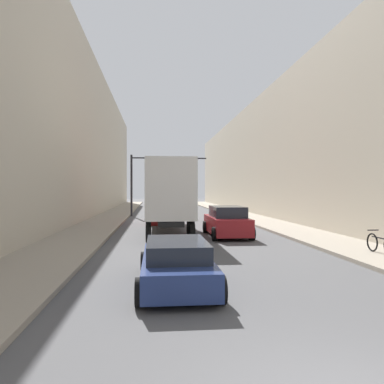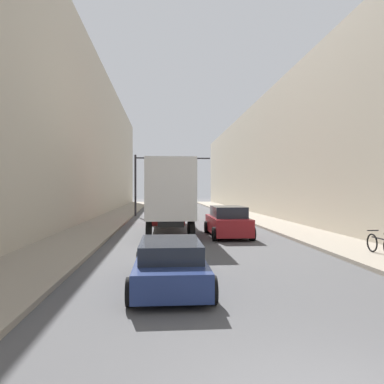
% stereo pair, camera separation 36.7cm
% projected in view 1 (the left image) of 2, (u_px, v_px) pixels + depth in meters
% --- Properties ---
extents(sidewalk_right, '(3.06, 80.00, 0.15)m').
position_uv_depth(sidewalk_right, '(246.00, 216.00, 34.47)').
color(sidewalk_right, gray).
rests_on(sidewalk_right, ground).
extents(sidewalk_left, '(3.06, 80.00, 0.15)m').
position_uv_depth(sidewalk_left, '(111.00, 217.00, 33.25)').
color(sidewalk_left, gray).
rests_on(sidewalk_left, ground).
extents(building_right, '(6.00, 80.00, 11.59)m').
position_uv_depth(building_right, '(294.00, 155.00, 34.88)').
color(building_right, '#BCB29E').
rests_on(building_right, ground).
extents(building_left, '(6.00, 80.00, 14.75)m').
position_uv_depth(building_left, '(58.00, 135.00, 32.75)').
color(building_left, '#BCB29E').
rests_on(building_left, ground).
extents(semi_truck, '(2.43, 11.69, 4.09)m').
position_uv_depth(semi_truck, '(167.00, 194.00, 22.72)').
color(semi_truck, silver).
rests_on(semi_truck, ground).
extents(sedan_car, '(2.00, 4.71, 1.24)m').
position_uv_depth(sedan_car, '(176.00, 263.00, 9.95)').
color(sedan_car, navy).
rests_on(sedan_car, ground).
extents(suv_car, '(2.13, 4.76, 1.66)m').
position_uv_depth(suv_car, '(227.00, 222.00, 20.42)').
color(suv_car, maroon).
rests_on(suv_car, ground).
extents(traffic_signal_gantry, '(7.34, 0.35, 5.91)m').
position_uv_depth(traffic_signal_gantry, '(153.00, 172.00, 36.10)').
color(traffic_signal_gantry, black).
rests_on(traffic_signal_gantry, ground).
extents(parked_bicycle, '(0.44, 1.82, 0.86)m').
position_uv_depth(parked_bicycle, '(381.00, 244.00, 14.01)').
color(parked_bicycle, black).
rests_on(parked_bicycle, sidewalk_right).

